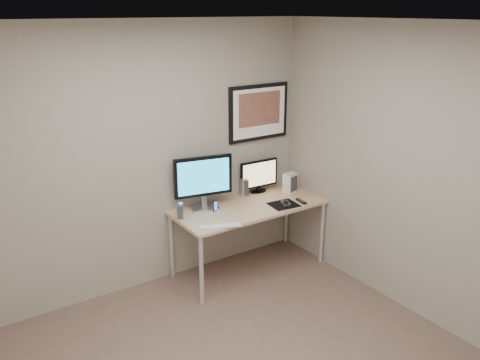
{
  "coord_description": "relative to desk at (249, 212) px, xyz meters",
  "views": [
    {
      "loc": [
        -1.82,
        -2.67,
        2.68
      ],
      "look_at": [
        0.72,
        1.1,
        1.14
      ],
      "focal_mm": 38.0,
      "sensor_mm": 36.0,
      "label": 1
    }
  ],
  "objects": [
    {
      "name": "remote",
      "position": [
        0.52,
        -0.22,
        0.08
      ],
      "size": [
        0.07,
        0.17,
        0.02
      ],
      "primitive_type": "cube",
      "rotation": [
        0.0,
        0.0,
        -0.15
      ],
      "color": "black",
      "rests_on": "desk"
    },
    {
      "name": "monitor_tv",
      "position": [
        0.33,
        0.28,
        0.26
      ],
      "size": [
        0.47,
        0.12,
        0.37
      ],
      "rotation": [
        0.0,
        0.0,
        -0.04
      ],
      "color": "black",
      "rests_on": "desk"
    },
    {
      "name": "speaker_right",
      "position": [
        0.13,
        0.28,
        0.17
      ],
      "size": [
        0.09,
        0.09,
        0.2
      ],
      "primitive_type": "cylinder",
      "rotation": [
        0.0,
        0.0,
        0.11
      ],
      "color": "#ACACB1",
      "rests_on": "desk"
    },
    {
      "name": "framed_art",
      "position": [
        0.35,
        0.33,
        0.96
      ],
      "size": [
        0.75,
        0.04,
        0.6
      ],
      "color": "black",
      "rests_on": "room"
    },
    {
      "name": "mouse",
      "position": [
        0.34,
        -0.18,
        0.09
      ],
      "size": [
        0.11,
        0.14,
        0.04
      ],
      "primitive_type": "ellipsoid",
      "rotation": [
        0.0,
        0.0,
        -0.4
      ],
      "color": "black",
      "rests_on": "mousepad"
    },
    {
      "name": "mousepad",
      "position": [
        0.32,
        -0.18,
        0.07
      ],
      "size": [
        0.31,
        0.28,
        0.0
      ],
      "primitive_type": "cube",
      "rotation": [
        0.0,
        0.0,
        -0.1
      ],
      "color": "black",
      "rests_on": "desk"
    },
    {
      "name": "monitor_large",
      "position": [
        -0.42,
        0.2,
        0.37
      ],
      "size": [
        0.6,
        0.25,
        0.55
      ],
      "rotation": [
        0.0,
        0.0,
        -0.19
      ],
      "color": "#ACACB1",
      "rests_on": "desk"
    },
    {
      "name": "speaker_left",
      "position": [
        -0.76,
        0.09,
        0.15
      ],
      "size": [
        0.09,
        0.09,
        0.17
      ],
      "primitive_type": "cylinder",
      "rotation": [
        0.0,
        0.0,
        -0.39
      ],
      "color": "#ACACB1",
      "rests_on": "desk"
    },
    {
      "name": "room",
      "position": [
        -1.0,
        -0.9,
        0.98
      ],
      "size": [
        3.6,
        3.6,
        3.6
      ],
      "color": "white",
      "rests_on": "ground"
    },
    {
      "name": "desk",
      "position": [
        0.0,
        0.0,
        0.0
      ],
      "size": [
        1.6,
        0.7,
        0.73
      ],
      "color": "#AA8652",
      "rests_on": "floor"
    },
    {
      "name": "fan_unit",
      "position": [
        0.62,
        0.09,
        0.18
      ],
      "size": [
        0.16,
        0.14,
        0.22
      ],
      "primitive_type": "cube",
      "rotation": [
        0.0,
        0.0,
        0.25
      ],
      "color": "silver",
      "rests_on": "desk"
    },
    {
      "name": "phone_dock",
      "position": [
        -0.39,
        0.03,
        0.13
      ],
      "size": [
        0.08,
        0.08,
        0.13
      ],
      "primitive_type": "cube",
      "rotation": [
        0.0,
        0.0,
        0.41
      ],
      "color": "black",
      "rests_on": "desk"
    },
    {
      "name": "keyboard",
      "position": [
        -0.53,
        -0.29,
        0.07
      ],
      "size": [
        0.41,
        0.25,
        0.01
      ],
      "primitive_type": "cube",
      "rotation": [
        0.0,
        0.0,
        -0.39
      ],
      "color": "#B8B7BC",
      "rests_on": "desk"
    }
  ]
}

